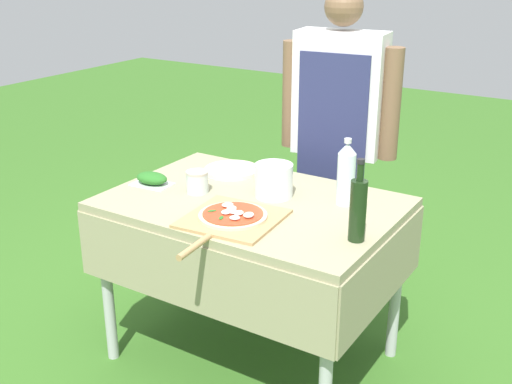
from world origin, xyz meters
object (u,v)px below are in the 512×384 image
(oil_bottle, at_px, (358,209))
(sauce_jar, at_px, (197,183))
(pizza_on_peel, at_px, (232,218))
(mixing_tub, at_px, (274,180))
(water_bottle, at_px, (346,174))
(person_cook, at_px, (338,125))
(plate_stack, at_px, (232,170))
(prep_table, at_px, (252,222))
(herb_container, at_px, (152,179))

(oil_bottle, distance_m, sauce_jar, 0.77)
(pizza_on_peel, distance_m, mixing_tub, 0.31)
(water_bottle, bearing_deg, person_cook, 118.52)
(pizza_on_peel, height_order, plate_stack, pizza_on_peel)
(prep_table, relative_size, herb_container, 6.52)
(oil_bottle, bearing_deg, pizza_on_peel, -168.34)
(prep_table, xyz_separation_m, person_cook, (0.05, 0.70, 0.26))
(person_cook, relative_size, sauce_jar, 16.37)
(person_cook, distance_m, plate_stack, 0.58)
(prep_table, distance_m, oil_bottle, 0.58)
(pizza_on_peel, height_order, oil_bottle, oil_bottle)
(pizza_on_peel, xyz_separation_m, water_bottle, (0.29, 0.39, 0.12))
(mixing_tub, xyz_separation_m, plate_stack, (-0.32, 0.16, -0.06))
(herb_container, xyz_separation_m, mixing_tub, (0.52, 0.17, 0.04))
(mixing_tub, height_order, sauce_jar, mixing_tub)
(pizza_on_peel, xyz_separation_m, oil_bottle, (0.47, 0.10, 0.11))
(pizza_on_peel, relative_size, water_bottle, 2.04)
(mixing_tub, bearing_deg, sauce_jar, -155.52)
(person_cook, height_order, water_bottle, person_cook)
(mixing_tub, bearing_deg, plate_stack, 153.76)
(pizza_on_peel, height_order, sauce_jar, sauce_jar)
(mixing_tub, distance_m, plate_stack, 0.36)
(person_cook, distance_m, water_bottle, 0.61)
(herb_container, xyz_separation_m, sauce_jar, (0.22, 0.03, 0.01))
(mixing_tub, relative_size, plate_stack, 0.62)
(person_cook, height_order, sauce_jar, person_cook)
(herb_container, height_order, plate_stack, herb_container)
(oil_bottle, bearing_deg, plate_stack, 154.85)
(prep_table, relative_size, person_cook, 0.76)
(person_cook, distance_m, pizza_on_peel, 0.93)
(mixing_tub, bearing_deg, herb_container, -161.97)
(oil_bottle, xyz_separation_m, herb_container, (-0.98, 0.04, -0.09))
(plate_stack, xyz_separation_m, sauce_jar, (0.02, -0.29, 0.03))
(prep_table, xyz_separation_m, plate_stack, (-0.26, 0.24, 0.11))
(prep_table, height_order, mixing_tub, mixing_tub)
(water_bottle, distance_m, plate_stack, 0.62)
(plate_stack, bearing_deg, oil_bottle, -25.15)
(prep_table, xyz_separation_m, water_bottle, (0.34, 0.17, 0.23))
(water_bottle, bearing_deg, oil_bottle, -58.36)
(water_bottle, height_order, plate_stack, water_bottle)
(oil_bottle, relative_size, plate_stack, 1.17)
(pizza_on_peel, bearing_deg, person_cook, 84.85)
(sauce_jar, bearing_deg, pizza_on_peel, -30.74)
(herb_container, relative_size, plate_stack, 0.71)
(water_bottle, relative_size, mixing_tub, 1.73)
(herb_container, distance_m, sauce_jar, 0.23)
(herb_container, bearing_deg, person_cook, 56.59)
(person_cook, bearing_deg, water_bottle, 112.02)
(pizza_on_peel, relative_size, herb_container, 3.08)
(prep_table, bearing_deg, mixing_tub, 59.88)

